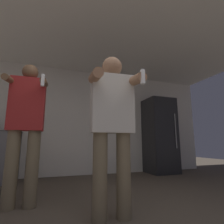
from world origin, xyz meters
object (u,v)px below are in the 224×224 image
at_px(refrigerator, 160,135).
at_px(person_man_side, 26,124).
at_px(person_woman_foreground, 112,121).
at_px(bottle_tall_gin, 15,125).

xyz_separation_m(refrigerator, person_man_side, (-2.96, -1.56, 0.01)).
distance_m(refrigerator, person_woman_foreground, 3.01).
height_order(refrigerator, person_woman_foreground, refrigerator).
bearing_deg(person_man_side, bottle_tall_gin, 104.12).
bearing_deg(person_man_side, person_woman_foreground, -35.00).
bearing_deg(refrigerator, bottle_tall_gin, -179.96).
bearing_deg(bottle_tall_gin, person_man_side, -75.88).
distance_m(refrigerator, person_man_side, 3.35).
bearing_deg(person_woman_foreground, refrigerator, 46.87).
bearing_deg(refrigerator, person_man_side, -152.19).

